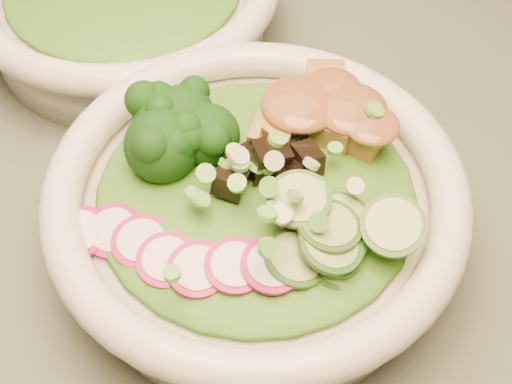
% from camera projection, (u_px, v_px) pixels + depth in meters
% --- Properties ---
extents(dining_table, '(1.20, 0.80, 0.75)m').
position_uv_depth(dining_table, '(455.00, 319.00, 0.64)').
color(dining_table, black).
rests_on(dining_table, ground).
extents(salad_bowl, '(0.30, 0.30, 0.08)m').
position_uv_depth(salad_bowl, '(256.00, 210.00, 0.51)').
color(salad_bowl, silver).
rests_on(salad_bowl, dining_table).
extents(side_bowl, '(0.29, 0.29, 0.08)m').
position_uv_depth(side_bowl, '(126.00, 2.00, 0.66)').
color(side_bowl, silver).
rests_on(side_bowl, dining_table).
extents(lettuce_bed, '(0.23, 0.23, 0.03)m').
position_uv_depth(lettuce_bed, '(256.00, 191.00, 0.50)').
color(lettuce_bed, '#276515').
rests_on(lettuce_bed, salad_bowl).
extents(broccoli_florets, '(0.10, 0.09, 0.05)m').
position_uv_depth(broccoli_florets, '(180.00, 128.00, 0.51)').
color(broccoli_florets, black).
rests_on(broccoli_florets, salad_bowl).
extents(radish_slices, '(0.13, 0.06, 0.02)m').
position_uv_depth(radish_slices, '(186.00, 258.00, 0.46)').
color(radish_slices, '#A30C4A').
rests_on(radish_slices, salad_bowl).
extents(cucumber_slices, '(0.09, 0.09, 0.04)m').
position_uv_depth(cucumber_slices, '(340.00, 236.00, 0.46)').
color(cucumber_slices, '#A1C46D').
rests_on(cucumber_slices, salad_bowl).
extents(mushroom_heap, '(0.09, 0.09, 0.04)m').
position_uv_depth(mushroom_heap, '(269.00, 165.00, 0.49)').
color(mushroom_heap, black).
rests_on(mushroom_heap, salad_bowl).
extents(tofu_cubes, '(0.11, 0.08, 0.04)m').
position_uv_depth(tofu_cubes, '(320.00, 123.00, 0.52)').
color(tofu_cubes, olive).
rests_on(tofu_cubes, salad_bowl).
extents(peanut_sauce, '(0.08, 0.06, 0.02)m').
position_uv_depth(peanut_sauce, '(321.00, 109.00, 0.51)').
color(peanut_sauce, brown).
rests_on(peanut_sauce, tofu_cubes).
extents(scallion_garnish, '(0.21, 0.21, 0.03)m').
position_uv_depth(scallion_garnish, '(256.00, 166.00, 0.47)').
color(scallion_garnish, '#64B740').
rests_on(scallion_garnish, salad_bowl).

